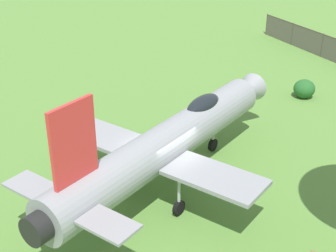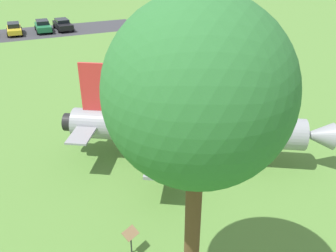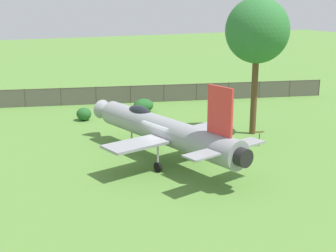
{
  "view_description": "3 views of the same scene",
  "coord_description": "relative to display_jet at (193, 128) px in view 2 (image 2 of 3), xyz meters",
  "views": [
    {
      "loc": [
        11.01,
        12.64,
        11.15
      ],
      "look_at": [
        -1.02,
        -1.01,
        2.08
      ],
      "focal_mm": 51.37,
      "sensor_mm": 36.0,
      "label": 1
    },
    {
      "loc": [
        -4.7,
        16.43,
        10.94
      ],
      "look_at": [
        1.25,
        -0.63,
        1.6
      ],
      "focal_mm": 38.1,
      "sensor_mm": 36.0,
      "label": 2
    },
    {
      "loc": [
        25.34,
        -12.11,
        9.88
      ],
      "look_at": [
        -0.33,
        0.35,
        2.17
      ],
      "focal_mm": 50.17,
      "sensor_mm": 36.0,
      "label": 3
    }
  ],
  "objects": [
    {
      "name": "info_plaque",
      "position": [
        0.39,
        7.32,
        -1.16
      ],
      "size": [
        0.57,
        0.69,
        1.14
      ],
      "color": "#333333",
      "rests_on": "ground_plane"
    },
    {
      "name": "display_jet",
      "position": [
        0.0,
        0.0,
        0.0
      ],
      "size": [
        14.36,
        9.21,
        5.46
      ],
      "rotation": [
        0.0,
        0.0,
        3.36
      ],
      "color": "gray",
      "rests_on": "ground_plane"
    },
    {
      "name": "shade_tree",
      "position": [
        -2.41,
        8.77,
        5.65
      ],
      "size": [
        4.68,
        4.59,
        10.1
      ],
      "color": "brown",
      "rests_on": "ground_plane"
    },
    {
      "name": "parked_car_yellow",
      "position": [
        30.74,
        -22.0,
        -1.26
      ],
      "size": [
        4.26,
        4.48,
        1.46
      ],
      "rotation": [
        0.0,
        0.0,
        8.58
      ],
      "color": "gold",
      "rests_on": "ground_plane"
    },
    {
      "name": "parked_car_green",
      "position": [
        28.08,
        -24.56,
        -1.23
      ],
      "size": [
        4.45,
        4.65,
        1.51
      ],
      "rotation": [
        0.0,
        0.0,
        8.59
      ],
      "color": "#1E6B3D",
      "rests_on": "ground_plane"
    },
    {
      "name": "ground_plane",
      "position": [
        0.36,
        0.08,
        -2.02
      ],
      "size": [
        200.0,
        200.0,
        0.0
      ],
      "primitive_type": "plane",
      "color": "#568438"
    },
    {
      "name": "parking_strip",
      "position": [
        30.65,
        -21.95,
        -2.02
      ],
      "size": [
        29.71,
        29.13,
        0.0
      ],
      "primitive_type": "cube",
      "rotation": [
        0.0,
        0.0,
        7.05
      ],
      "color": "#38383D",
      "rests_on": "ground_plane"
    },
    {
      "name": "parked_car_black",
      "position": [
        26.17,
        -26.4,
        -1.25
      ],
      "size": [
        4.77,
        4.64,
        1.45
      ],
      "rotation": [
        0.0,
        0.0,
        8.67
      ],
      "color": "black",
      "rests_on": "ground_plane"
    }
  ]
}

